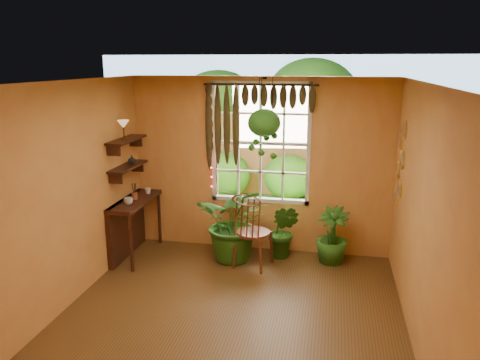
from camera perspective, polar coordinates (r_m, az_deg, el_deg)
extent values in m
plane|color=brown|center=(5.62, -1.43, -16.92)|extent=(4.50, 4.50, 0.00)
plane|color=white|center=(4.81, -1.63, 11.78)|extent=(4.50, 4.50, 0.00)
plane|color=#DF9D4C|center=(7.19, 2.48, 1.72)|extent=(4.00, 0.00, 4.00)
plane|color=#DF9D4C|center=(5.82, -21.13, -2.26)|extent=(0.00, 4.50, 4.50)
plane|color=#DF9D4C|center=(5.02, 21.42, -4.84)|extent=(0.00, 4.50, 4.50)
cube|color=white|center=(7.15, 2.54, 4.51)|extent=(1.52, 0.10, 1.86)
cube|color=white|center=(7.18, 2.58, 4.55)|extent=(1.38, 0.01, 1.78)
cylinder|color=#32160D|center=(6.95, 2.48, 11.54)|extent=(1.70, 0.04, 0.04)
cube|color=#32160D|center=(7.21, -12.70, -2.53)|extent=(0.40, 1.20, 0.06)
cube|color=#32160D|center=(7.40, -13.66, -5.57)|extent=(0.08, 1.18, 0.90)
cylinder|color=#32160D|center=(6.81, -13.13, -7.47)|extent=(0.05, 0.05, 0.86)
cylinder|color=#32160D|center=(7.76, -9.80, -4.58)|extent=(0.05, 0.05, 0.86)
cube|color=#32160D|center=(7.10, -13.49, 1.60)|extent=(0.25, 0.90, 0.04)
cube|color=#32160D|center=(7.03, -13.67, 4.79)|extent=(0.25, 0.90, 0.04)
cube|color=#325F1B|center=(12.33, 6.04, 0.43)|extent=(14.00, 10.00, 0.04)
cube|color=#9A7C49|center=(10.39, 5.22, 3.04)|extent=(12.00, 0.10, 1.80)
plane|color=#88B2E4|center=(13.84, 6.94, 8.51)|extent=(12.00, 0.00, 12.00)
cylinder|color=maroon|center=(6.79, 1.63, -6.45)|extent=(0.59, 0.59, 0.04)
torus|color=maroon|center=(6.43, 0.90, -2.44)|extent=(0.45, 0.15, 0.46)
imported|color=#144D17|center=(6.96, -0.50, -5.14)|extent=(1.15, 1.02, 1.20)
imported|color=#144D17|center=(7.10, 5.27, -6.25)|extent=(0.56, 0.50, 0.85)
imported|color=#144D17|center=(7.06, 11.16, -6.63)|extent=(0.60, 0.60, 0.84)
ellipsoid|color=black|center=(6.85, 2.96, 6.38)|extent=(0.28, 0.28, 0.17)
ellipsoid|color=#144D17|center=(6.84, 2.96, 6.97)|extent=(0.48, 0.48, 0.41)
imported|color=silver|center=(6.95, -13.46, -2.51)|extent=(0.15, 0.15, 0.10)
imported|color=beige|center=(7.44, -11.16, -1.31)|extent=(0.12, 0.12, 0.09)
cylinder|color=#994B2C|center=(7.19, -12.72, -1.89)|extent=(0.09, 0.09, 0.10)
imported|color=#B2AD99|center=(7.21, -13.04, 2.46)|extent=(0.14, 0.14, 0.13)
cylinder|color=brown|center=(6.92, -13.95, 4.89)|extent=(0.09, 0.09, 0.03)
cylinder|color=brown|center=(6.91, -13.99, 5.62)|extent=(0.02, 0.02, 0.17)
cone|color=slate|center=(6.89, -14.05, 6.62)|extent=(0.17, 0.17, 0.11)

